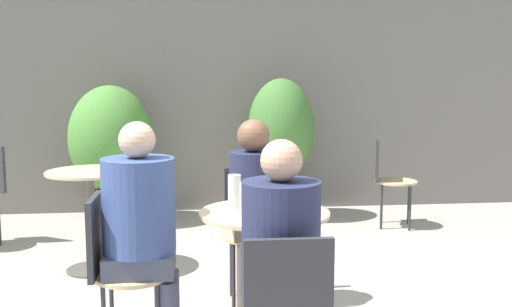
% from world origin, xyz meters
% --- Properties ---
extents(storefront_wall, '(10.00, 0.06, 3.00)m').
position_xyz_m(storefront_wall, '(0.00, 3.60, 1.50)').
color(storefront_wall, slate).
rests_on(storefront_wall, ground_plane).
extents(cafe_table_near, '(0.68, 0.68, 0.76)m').
position_xyz_m(cafe_table_near, '(0.24, 0.17, 0.56)').
color(cafe_table_near, '#514C47').
rests_on(cafe_table_near, ground_plane).
extents(cafe_table_far, '(0.64, 0.64, 0.76)m').
position_xyz_m(cafe_table_far, '(-0.88, 1.62, 0.54)').
color(cafe_table_far, '#514C47').
rests_on(cafe_table_far, ground_plane).
extents(bistro_chair_0, '(0.40, 0.40, 0.85)m').
position_xyz_m(bistro_chair_0, '(0.25, 0.94, 0.52)').
color(bistro_chair_0, tan).
rests_on(bistro_chair_0, ground_plane).
extents(bistro_chair_1, '(0.40, 0.40, 0.85)m').
position_xyz_m(bistro_chair_1, '(-0.53, 0.18, 0.52)').
color(bistro_chair_1, tan).
rests_on(bistro_chair_1, ground_plane).
extents(bistro_chair_4, '(0.44, 0.42, 0.85)m').
position_xyz_m(bistro_chair_4, '(1.74, 2.67, 0.52)').
color(bistro_chair_4, tan).
rests_on(bistro_chair_4, ground_plane).
extents(seated_person_0, '(0.30, 0.31, 1.19)m').
position_xyz_m(seated_person_0, '(0.25, 0.79, 0.72)').
color(seated_person_0, brown).
rests_on(seated_person_0, ground_plane).
extents(seated_person_1, '(0.38, 0.37, 1.23)m').
position_xyz_m(seated_person_1, '(-0.38, 0.18, 0.72)').
color(seated_person_1, '#42475B').
rests_on(seated_person_1, ground_plane).
extents(seated_person_2, '(0.33, 0.33, 1.20)m').
position_xyz_m(seated_person_2, '(0.23, -0.46, 0.71)').
color(seated_person_2, '#2D2D33').
rests_on(seated_person_2, ground_plane).
extents(beer_glass_0, '(0.07, 0.07, 0.18)m').
position_xyz_m(beer_glass_0, '(0.14, 0.03, 0.85)').
color(beer_glass_0, silver).
rests_on(beer_glass_0, cafe_table_near).
extents(beer_glass_1, '(0.07, 0.07, 0.17)m').
position_xyz_m(beer_glass_1, '(0.39, 0.07, 0.84)').
color(beer_glass_1, beige).
rests_on(beer_glass_1, cafe_table_near).
extents(beer_glass_2, '(0.06, 0.06, 0.19)m').
position_xyz_m(beer_glass_2, '(0.35, 0.30, 0.85)').
color(beer_glass_2, silver).
rests_on(beer_glass_2, cafe_table_near).
extents(beer_glass_3, '(0.07, 0.07, 0.18)m').
position_xyz_m(beer_glass_3, '(0.09, 0.26, 0.85)').
color(beer_glass_3, silver).
rests_on(beer_glass_3, cafe_table_near).
extents(potted_plant_0, '(0.81, 0.81, 1.36)m').
position_xyz_m(potted_plant_0, '(-0.92, 3.11, 0.79)').
color(potted_plant_0, brown).
rests_on(potted_plant_0, ground_plane).
extents(potted_plant_1, '(0.66, 0.66, 1.42)m').
position_xyz_m(potted_plant_1, '(0.77, 3.11, 0.78)').
color(potted_plant_1, '#93664C').
rests_on(potted_plant_1, ground_plane).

